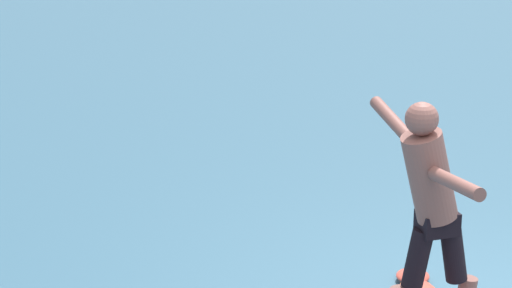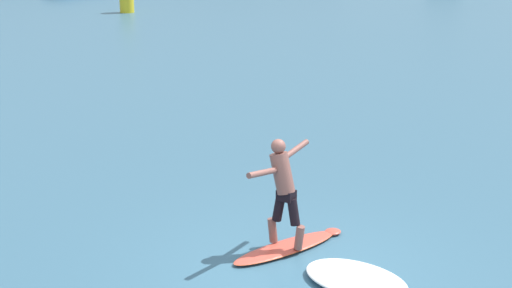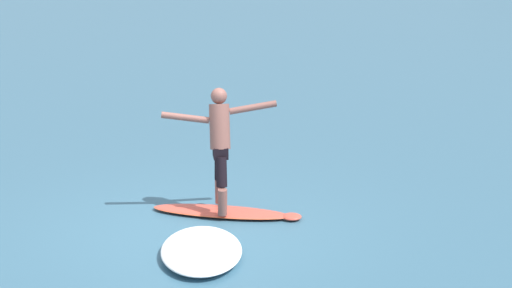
# 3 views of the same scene
# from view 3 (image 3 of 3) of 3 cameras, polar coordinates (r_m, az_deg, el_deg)

# --- Properties ---
(ground_plane) EXTENTS (200.00, 200.00, 0.00)m
(ground_plane) POSITION_cam_3_polar(r_m,az_deg,el_deg) (11.60, -4.24, -5.62)
(ground_plane) COLOR #39657D
(surfboard) EXTENTS (2.05, 1.38, 0.22)m
(surfboard) POSITION_cam_3_polar(r_m,az_deg,el_deg) (12.04, -2.17, -4.54)
(surfboard) COLOR #E1513F
(surfboard) RESTS_ON ground
(surfer) EXTENTS (1.16, 1.23, 1.71)m
(surfer) POSITION_cam_3_polar(r_m,az_deg,el_deg) (11.78, -2.42, 0.31)
(surfer) COLOR brown
(surfer) RESTS_ON surfboard
(wave_foam_at_tail) EXTENTS (1.81, 1.83, 0.16)m
(wave_foam_at_tail) POSITION_cam_3_polar(r_m,az_deg,el_deg) (10.71, -3.66, -7.08)
(wave_foam_at_tail) COLOR white
(wave_foam_at_tail) RESTS_ON ground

